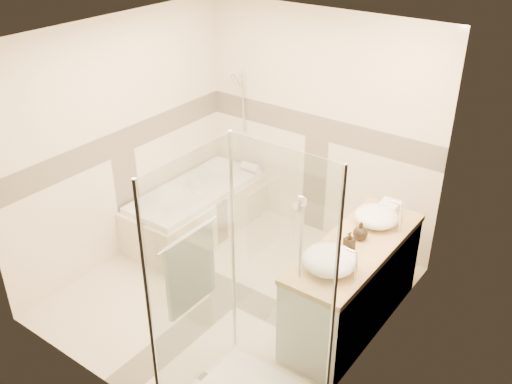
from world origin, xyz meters
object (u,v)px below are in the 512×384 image
Objects in this scene: amenity_bottle_a at (349,241)px; amenity_bottle_b at (361,231)px; shower_enclosure at (239,347)px; vessel_sink_near at (376,216)px; vanity at (353,285)px; bathtub at (197,208)px; vessel_sink_far at (329,260)px.

amenity_bottle_a is 1.03× the size of amenity_bottle_b.
vessel_sink_near is (0.27, 1.67, 0.42)m from shower_enclosure.
shower_enclosure is at bearing -103.24° from amenity_bottle_a.
vanity is 0.51m from amenity_bottle_b.
shower_enclosure is 12.32× the size of amenity_bottle_b.
bathtub is 2.36m from vessel_sink_far.
vanity is 4.09× the size of vessel_sink_near.
bathtub is 2.22m from vessel_sink_near.
shower_enclosure is 1.45m from amenity_bottle_b.
shower_enclosure reaches higher than bathtub.
amenity_bottle_a is at bearing -90.00° from amenity_bottle_b.
shower_enclosure is at bearing -108.25° from vessel_sink_far.
vanity is 9.51× the size of amenity_bottle_a.
vessel_sink_far is 2.68× the size of amenity_bottle_b.
vanity is at bearing -77.51° from amenity_bottle_b.
amenity_bottle_a reaches higher than vessel_sink_near.
shower_enclosure is (-0.29, -1.27, 0.08)m from vanity.
vessel_sink_near reaches higher than bathtub.
vessel_sink_near is 2.39× the size of amenity_bottle_b.
amenity_bottle_b is (0.27, 1.36, 0.43)m from shower_enclosure.
vessel_sink_far is (0.00, -0.84, 0.01)m from vessel_sink_near.
vanity is at bearing -87.11° from vessel_sink_near.
vessel_sink_near is 0.51m from amenity_bottle_a.
amenity_bottle_b reaches higher than bathtub.
vanity is at bearing 77.03° from shower_enclosure.
amenity_bottle_b is at bearing -90.00° from vessel_sink_near.
amenity_bottle_b is (0.00, 0.20, -0.00)m from amenity_bottle_a.
amenity_bottle_a is (-0.02, -0.11, 0.51)m from vanity.
vessel_sink_near is at bearing 92.89° from vanity.
vessel_sink_far is 2.60× the size of amenity_bottle_a.
vanity is 0.64m from vessel_sink_near.
amenity_bottle_a is (0.00, -0.51, 0.01)m from vessel_sink_near.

